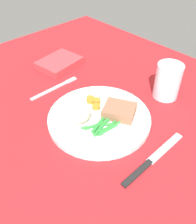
{
  "coord_description": "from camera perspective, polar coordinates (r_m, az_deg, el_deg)",
  "views": [
    {
      "loc": [
        33.2,
        -35.03,
        45.14
      ],
      "look_at": [
        -0.45,
        -3.18,
        4.6
      ],
      "focal_mm": 38.67,
      "sensor_mm": 36.0,
      "label": 1
    }
  ],
  "objects": [
    {
      "name": "fork",
      "position": [
        0.75,
        -10.31,
        5.54
      ],
      "size": [
        1.44,
        16.6,
        0.4
      ],
      "rotation": [
        0.0,
        0.0,
        -0.05
      ],
      "color": "silver",
      "rests_on": "dining_table"
    },
    {
      "name": "knife",
      "position": [
        0.56,
        12.78,
        -10.87
      ],
      "size": [
        1.7,
        20.5,
        0.64
      ],
      "rotation": [
        0.0,
        0.0,
        0.03
      ],
      "color": "black",
      "rests_on": "dining_table"
    },
    {
      "name": "mashed_potatoes",
      "position": [
        0.6,
        -4.89,
        -0.11
      ],
      "size": [
        6.99,
        6.26,
        4.41
      ],
      "primitive_type": "ellipsoid",
      "color": "beige",
      "rests_on": "dinner_plate"
    },
    {
      "name": "dining_table",
      "position": [
        0.65,
        2.3,
        -1.3
      ],
      "size": [
        120.0,
        90.0,
        2.0
      ],
      "color": "red",
      "rests_on": "ground"
    },
    {
      "name": "carrot_slices",
      "position": [
        0.66,
        -1.21,
        2.5
      ],
      "size": [
        5.53,
        3.34,
        1.24
      ],
      "color": "orange",
      "rests_on": "dinner_plate"
    },
    {
      "name": "meat_portion",
      "position": [
        0.62,
        5.09,
        0.31
      ],
      "size": [
        10.07,
        9.52,
        2.43
      ],
      "primitive_type": "cube",
      "rotation": [
        0.0,
        0.0,
        0.49
      ],
      "color": "#936047",
      "rests_on": "dinner_plate"
    },
    {
      "name": "green_beans",
      "position": [
        0.59,
        0.94,
        -3.11
      ],
      "size": [
        5.87,
        9.64,
        0.87
      ],
      "color": "#2D8C38",
      "rests_on": "dinner_plate"
    },
    {
      "name": "water_glass",
      "position": [
        0.71,
        16.03,
        6.54
      ],
      "size": [
        7.18,
        7.18,
        10.22
      ],
      "color": "silver",
      "rests_on": "dining_table"
    },
    {
      "name": "dinner_plate",
      "position": [
        0.63,
        0.0,
        -1.24
      ],
      "size": [
        26.5,
        26.5,
        1.6
      ],
      "primitive_type": "cylinder",
      "color": "white",
      "rests_on": "dining_table"
    },
    {
      "name": "napkin",
      "position": [
        0.86,
        -9.14,
        11.39
      ],
      "size": [
        12.65,
        15.1,
        2.37
      ],
      "primitive_type": "cube",
      "rotation": [
        0.0,
        0.0,
        0.15
      ],
      "color": "#B2383D",
      "rests_on": "dining_table"
    }
  ]
}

